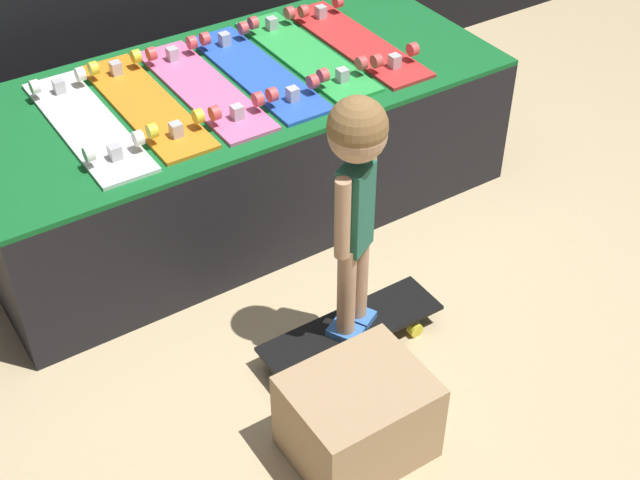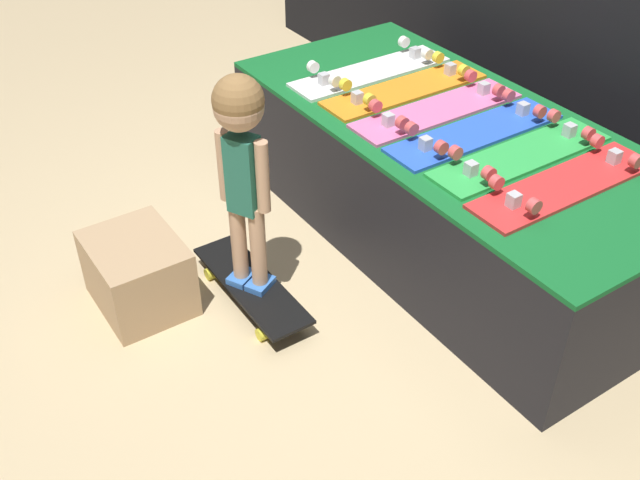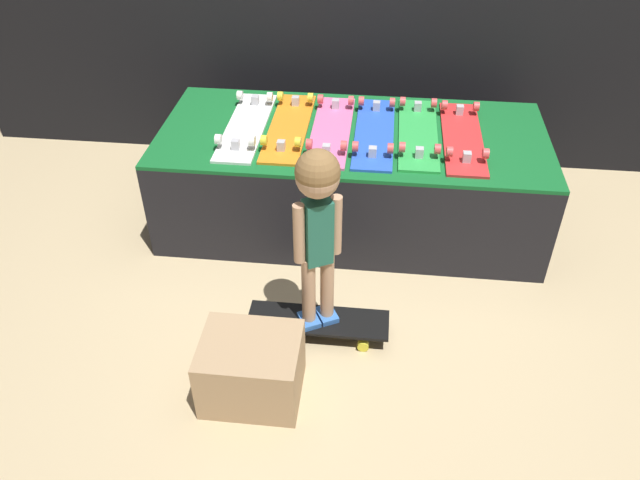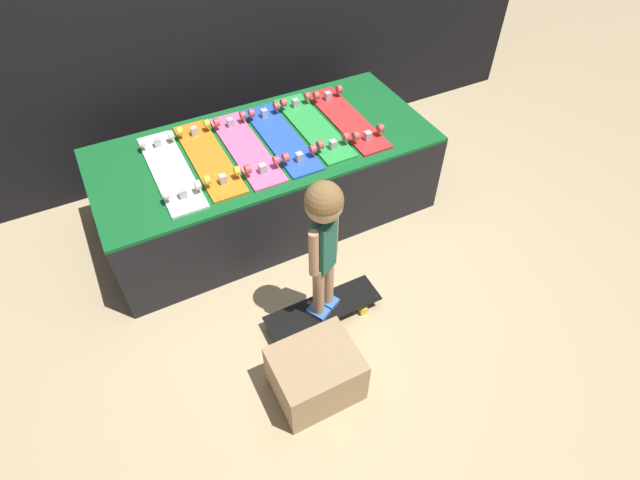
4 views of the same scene
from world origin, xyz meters
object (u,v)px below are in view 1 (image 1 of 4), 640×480
Objects in this scene: skateboard_blue_on_rack at (257,71)px; skateboard_green_on_rack at (305,53)px; storage_box at (358,417)px; child at (356,177)px; skateboard_orange_on_rack at (145,103)px; skateboard_on_floor at (351,330)px; skateboard_white_on_rack at (87,123)px; skateboard_pink_on_rack at (204,87)px; skateboard_red_on_rack at (356,41)px.

skateboard_blue_on_rack and skateboard_green_on_rack have the same top height.
child is at bearing 57.68° from storage_box.
skateboard_orange_on_rack is at bearing 77.89° from child.
skateboard_orange_on_rack is 1.12m from skateboard_on_floor.
skateboard_blue_on_rack is 0.98m from child.
skateboard_blue_on_rack is at bearing 0.13° from skateboard_white_on_rack.
skateboard_on_floor is 0.74× the size of child.
skateboard_white_on_rack is 0.93m from skateboard_green_on_rack.
skateboard_on_floor is 1.61× the size of storage_box.
skateboard_pink_on_rack is 1.00× the size of skateboard_red_on_rack.
skateboard_orange_on_rack is at bearing 91.24° from storage_box.
skateboard_white_on_rack is 1.00× the size of skateboard_pink_on_rack.
storage_box is at bearing -149.92° from child.
skateboard_pink_on_rack is at bearing 179.96° from skateboard_blue_on_rack.
skateboard_blue_on_rack is (0.47, -0.01, 0.00)m from skateboard_orange_on_rack.
skateboard_orange_on_rack is 0.70m from skateboard_green_on_rack.
skateboard_on_floor is (-0.43, -0.97, -0.51)m from skateboard_green_on_rack.
skateboard_white_on_rack reaches higher than skateboard_on_floor.
skateboard_red_on_rack is at bearing -4.65° from skateboard_green_on_rack.
skateboard_green_on_rack is 0.23m from skateboard_red_on_rack.
skateboard_green_on_rack is at bearing 63.50° from storage_box.
child is at bearing -125.03° from skateboard_red_on_rack.
skateboard_red_on_rack reaches higher than skateboard_on_floor.
storage_box is (-0.20, -1.33, -0.44)m from skateboard_pink_on_rack.
skateboard_pink_on_rack is at bearing 179.95° from skateboard_red_on_rack.
skateboard_orange_on_rack is 0.23m from skateboard_pink_on_rack.
skateboard_green_on_rack is at bearing 38.35° from child.
skateboard_pink_on_rack is 1.00× the size of skateboard_green_on_rack.
skateboard_red_on_rack is at bearing 27.38° from child.
storage_box is (0.03, -1.34, -0.44)m from skateboard_orange_on_rack.
skateboard_white_on_rack is at bearing -179.78° from skateboard_pink_on_rack.
skateboard_pink_on_rack is at bearing 0.22° from skateboard_white_on_rack.
child is at bearing 90.00° from skateboard_on_floor.
skateboard_white_on_rack is 1.00× the size of skateboard_red_on_rack.
skateboard_orange_on_rack and skateboard_red_on_rack have the same top height.
skateboard_pink_on_rack reaches higher than skateboard_on_floor.
skateboard_pink_on_rack and skateboard_green_on_rack have the same top height.
child is (-0.67, -0.95, 0.13)m from skateboard_red_on_rack.
skateboard_blue_on_rack is 0.89× the size of child.
skateboard_red_on_rack is 1.94× the size of storage_box.
skateboard_white_on_rack is 0.23m from skateboard_orange_on_rack.
skateboard_pink_on_rack is at bearing -177.74° from skateboard_green_on_rack.
skateboard_pink_on_rack is 0.96m from child.
skateboard_white_on_rack is at bearing -179.94° from skateboard_red_on_rack.
skateboard_red_on_rack is at bearing 54.97° from skateboard_on_floor.
skateboard_on_floor is 0.65m from child.
skateboard_red_on_rack is 1.20× the size of skateboard_on_floor.
storage_box is at bearing -98.75° from skateboard_pink_on_rack.
child is at bearing -87.96° from skateboard_pink_on_rack.
skateboard_orange_on_rack is at bearing 3.73° from skateboard_white_on_rack.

